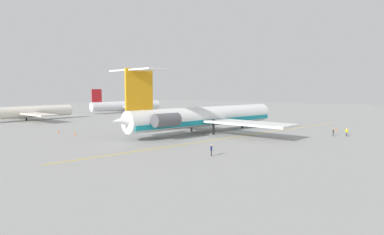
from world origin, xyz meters
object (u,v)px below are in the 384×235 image
airliner_far_left (29,112)px  ground_crew_near_tail (347,131)px  safety_cone_tail (58,131)px  main_jetliner (202,116)px  ground_crew_portside (211,149)px  safety_cone_wingtip (336,129)px  safety_cone_nose (75,133)px  airliner_mid_left (129,106)px  ground_crew_near_nose (333,131)px

airliner_far_left → ground_crew_near_tail: bearing=-72.3°
airliner_far_left → safety_cone_tail: bearing=-104.1°
main_jetliner → airliner_far_left: size_ratio=1.52×
ground_crew_portside → safety_cone_wingtip: (43.54, -8.68, -0.88)m
airliner_far_left → ground_crew_portside: bearing=-95.7°
ground_crew_portside → safety_cone_nose: (3.50, 36.89, -0.88)m
airliner_far_left → safety_cone_wingtip: bearing=-65.9°
main_jetliner → ground_crew_portside: size_ratio=25.87×
safety_cone_wingtip → airliner_far_left: bearing=108.0°
airliner_mid_left → ground_crew_portside: bearing=-112.7°
airliner_far_left → safety_cone_nose: airliner_far_left is taller
airliner_mid_left → safety_cone_nose: size_ratio=58.46×
airliner_mid_left → ground_crew_portside: 96.08m
safety_cone_tail → safety_cone_wingtip: bearing=-52.7°
ground_crew_near_tail → safety_cone_tail: bearing=103.6°
safety_cone_nose → safety_cone_tail: size_ratio=1.00×
airliner_mid_left → ground_crew_near_tail: 91.95m
airliner_far_left → safety_cone_wingtip: (27.59, -85.06, -2.45)m
main_jetliner → ground_crew_near_tail: main_jetliner is taller
ground_crew_near_tail → safety_cone_wingtip: bearing=8.1°
ground_crew_near_tail → safety_cone_tail: ground_crew_near_tail is taller
main_jetliner → safety_cone_nose: size_ratio=85.63×
ground_crew_near_nose → ground_crew_near_tail: size_ratio=0.91×
main_jetliner → safety_cone_tail: main_jetliner is taller
airliner_mid_left → safety_cone_tail: 64.04m
safety_cone_tail → ground_crew_near_nose: bearing=-61.7°
airliner_far_left → ground_crew_portside: size_ratio=17.04×
ground_crew_near_nose → safety_cone_wingtip: bearing=-119.3°
safety_cone_tail → airliner_far_left: bearing=69.8°
airliner_far_left → ground_crew_near_nose: size_ratio=18.85×
main_jetliner → ground_crew_near_tail: size_ratio=25.97×
airliner_mid_left → safety_cone_tail: size_ratio=58.46×
ground_crew_portside → airliner_mid_left: bearing=93.1°
airliner_far_left → ground_crew_portside: (-15.95, -76.38, -1.58)m
airliner_mid_left → safety_cone_tail: bearing=-134.3°
ground_crew_portside → safety_cone_wingtip: ground_crew_portside is taller
airliner_mid_left → ground_crew_portside: airliner_mid_left is taller
ground_crew_near_tail → ground_crew_portside: 36.37m
main_jetliner → ground_crew_near_tail: (12.64, -28.05, -2.63)m
main_jetliner → safety_cone_wingtip: main_jetliner is taller
ground_crew_portside → safety_cone_nose: bearing=125.5°
ground_crew_near_tail → ground_crew_portside: (-34.10, 12.66, 0.00)m
ground_crew_near_tail → safety_cone_wingtip: ground_crew_near_tail is taller
airliner_far_left → airliner_mid_left: 43.00m
safety_cone_wingtip → safety_cone_tail: bearing=127.3°
main_jetliner → ground_crew_portside: (-21.46, -15.39, -2.63)m
airliner_mid_left → airliner_far_left: bearing=-165.5°
airliner_mid_left → safety_cone_tail: (-55.13, -32.48, -2.59)m
airliner_mid_left → safety_cone_wingtip: (-15.41, -84.53, -2.59)m
main_jetliner → airliner_far_left: (-5.51, 60.99, -1.05)m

